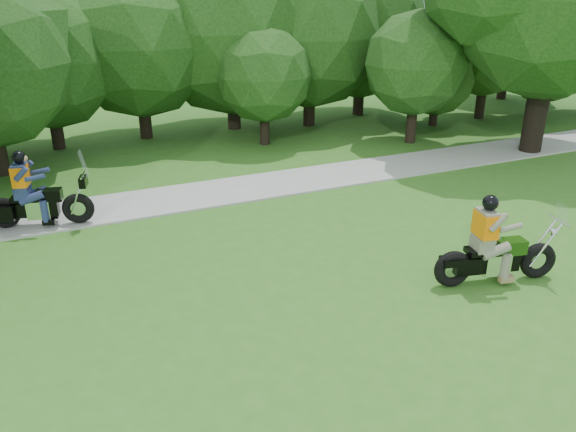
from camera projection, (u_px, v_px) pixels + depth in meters
ground at (420, 319)px, 10.33m from camera, size 100.00×100.00×0.00m
walkway at (259, 186)px, 17.05m from camera, size 60.00×2.20×0.06m
tree_line at (165, 44)px, 21.05m from camera, size 39.50×11.67×7.56m
chopper_motorcycle at (492, 251)px, 11.34m from camera, size 2.68×1.06×1.93m
touring_motorcycle at (32, 199)px, 13.91m from camera, size 2.54×1.21×1.96m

